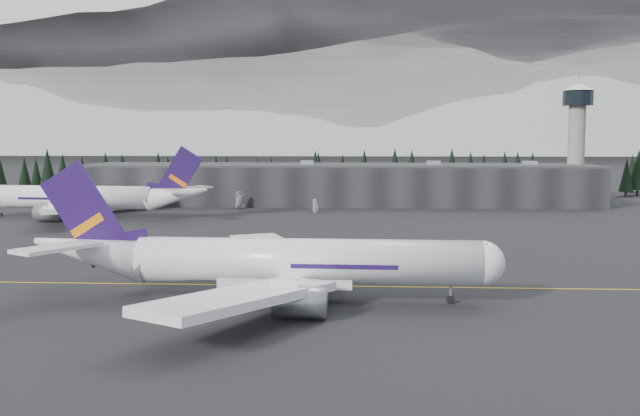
# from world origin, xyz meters

# --- Properties ---
(ground) EXTENTS (1400.00, 1400.00, 0.00)m
(ground) POSITION_xyz_m (0.00, 0.00, 0.00)
(ground) COLOR black
(ground) RESTS_ON ground
(taxiline) EXTENTS (400.00, 0.40, 0.02)m
(taxiline) POSITION_xyz_m (0.00, -2.00, 0.01)
(taxiline) COLOR gold
(taxiline) RESTS_ON ground
(terminal) EXTENTS (160.00, 30.00, 12.60)m
(terminal) POSITION_xyz_m (0.00, 125.00, 6.30)
(terminal) COLOR black
(terminal) RESTS_ON ground
(control_tower) EXTENTS (10.00, 10.00, 37.70)m
(control_tower) POSITION_xyz_m (75.00, 128.00, 23.41)
(control_tower) COLOR gray
(control_tower) RESTS_ON ground
(treeline) EXTENTS (360.00, 20.00, 15.00)m
(treeline) POSITION_xyz_m (0.00, 162.00, 7.50)
(treeline) COLOR black
(treeline) RESTS_ON ground
(mountain_ridge) EXTENTS (4400.00, 900.00, 420.00)m
(mountain_ridge) POSITION_xyz_m (0.00, 1000.00, 0.00)
(mountain_ridge) COLOR white
(mountain_ridge) RESTS_ON ground
(jet_main) EXTENTS (61.93, 57.15, 18.20)m
(jet_main) POSITION_xyz_m (-5.22, -11.29, 5.13)
(jet_main) COLOR white
(jet_main) RESTS_ON ground
(jet_parked) EXTENTS (64.55, 59.41, 18.98)m
(jet_parked) POSITION_xyz_m (-64.42, 80.19, 5.35)
(jet_parked) COLOR white
(jet_parked) RESTS_ON ground
(gse_vehicle_a) EXTENTS (4.69, 5.66, 1.44)m
(gse_vehicle_a) POSITION_xyz_m (-28.90, 107.07, 0.72)
(gse_vehicle_a) COLOR silver
(gse_vehicle_a) RESTS_ON ground
(gse_vehicle_b) EXTENTS (4.27, 3.41, 1.37)m
(gse_vehicle_b) POSITION_xyz_m (-5.50, 95.69, 0.68)
(gse_vehicle_b) COLOR silver
(gse_vehicle_b) RESTS_ON ground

